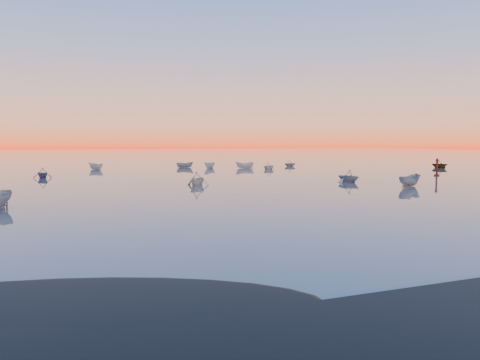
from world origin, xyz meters
TOP-DOWN VIEW (x-y plane):
  - ground at (0.00, 100.00)m, footprint 600.00×600.00m
  - mud_lobes at (0.00, -1.00)m, footprint 140.00×6.00m
  - moored_fleet at (0.00, 53.00)m, footprint 124.00×58.00m
  - boat_near_center at (24.45, 27.77)m, footprint 3.24×4.51m
  - boat_near_right at (21.83, 36.28)m, footprint 3.88×2.54m
  - channel_marker at (41.81, 41.28)m, footprint 0.83×0.83m

SIDE VIEW (x-z plane):
  - ground at x=0.00m, z-range 0.00..0.00m
  - moored_fleet at x=0.00m, z-range -0.60..0.60m
  - boat_near_center at x=24.45m, z-range -0.72..0.72m
  - boat_near_right at x=21.83m, z-range -0.63..0.63m
  - mud_lobes at x=0.00m, z-range -0.03..0.05m
  - channel_marker at x=41.81m, z-range -0.31..2.65m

